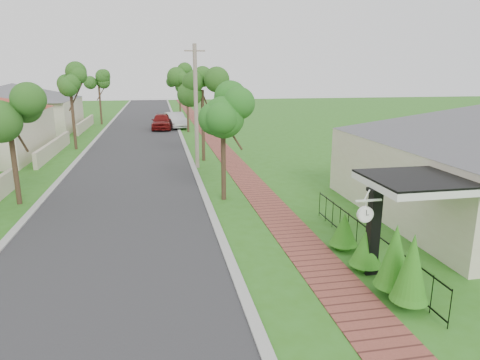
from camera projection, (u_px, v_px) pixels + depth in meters
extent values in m
plane|color=#2E6718|center=(211.00, 269.00, 12.59)|extent=(160.00, 160.00, 0.00)
cube|color=#28282B|center=(136.00, 152.00, 31.09)|extent=(7.00, 120.00, 0.02)
cube|color=#9E9E99|center=(187.00, 150.00, 31.76)|extent=(0.30, 120.00, 0.10)
cube|color=#9E9E99|center=(84.00, 154.00, 30.43)|extent=(0.30, 120.00, 0.10)
cube|color=brown|center=(221.00, 149.00, 32.23)|extent=(1.50, 120.00, 0.03)
cube|color=white|center=(419.00, 182.00, 12.06)|extent=(2.90, 2.60, 0.20)
cube|color=black|center=(420.00, 178.00, 12.03)|extent=(2.90, 2.60, 0.06)
cube|color=black|center=(373.00, 231.00, 12.16)|extent=(0.30, 0.30, 2.52)
cube|color=black|center=(370.00, 268.00, 12.44)|extent=(0.48, 0.48, 0.24)
cube|color=black|center=(377.00, 190.00, 11.86)|extent=(0.42, 0.42, 0.10)
cube|color=black|center=(367.00, 228.00, 13.25)|extent=(0.03, 8.00, 0.03)
cube|color=black|center=(365.00, 252.00, 13.45)|extent=(0.03, 8.00, 0.03)
cylinder|color=black|center=(450.00, 309.00, 9.55)|extent=(0.02, 0.02, 1.00)
cylinder|color=black|center=(432.00, 294.00, 10.19)|extent=(0.02, 0.02, 1.00)
cylinder|color=black|center=(416.00, 281.00, 10.82)|extent=(0.02, 0.02, 1.00)
cylinder|color=black|center=(401.00, 270.00, 11.46)|extent=(0.02, 0.02, 1.00)
cylinder|color=black|center=(388.00, 259.00, 12.09)|extent=(0.02, 0.02, 1.00)
cylinder|color=black|center=(377.00, 250.00, 12.73)|extent=(0.02, 0.02, 1.00)
cylinder|color=black|center=(366.00, 242.00, 13.36)|extent=(0.02, 0.02, 1.00)
cylinder|color=black|center=(357.00, 234.00, 14.00)|extent=(0.02, 0.02, 1.00)
cylinder|color=black|center=(348.00, 227.00, 14.63)|extent=(0.02, 0.02, 1.00)
cylinder|color=black|center=(340.00, 220.00, 15.27)|extent=(0.02, 0.02, 1.00)
cylinder|color=black|center=(333.00, 214.00, 15.90)|extent=(0.02, 0.02, 1.00)
cylinder|color=black|center=(326.00, 209.00, 16.53)|extent=(0.02, 0.02, 1.00)
cylinder|color=black|center=(320.00, 204.00, 17.17)|extent=(0.02, 0.02, 1.00)
cylinder|color=#382619|center=(203.00, 126.00, 27.54)|extent=(0.22, 0.22, 4.55)
sphere|color=#124314|center=(202.00, 88.00, 26.95)|extent=(1.70, 1.70, 1.70)
cylinder|color=#382619|center=(188.00, 106.00, 40.83)|extent=(0.22, 0.22, 4.90)
sphere|color=#124314|center=(187.00, 79.00, 40.19)|extent=(1.70, 1.70, 1.70)
cylinder|color=#382619|center=(180.00, 101.00, 54.25)|extent=(0.22, 0.22, 4.20)
sphere|color=#124314|center=(179.00, 83.00, 53.70)|extent=(1.70, 1.70, 1.70)
cylinder|color=#382619|center=(14.00, 161.00, 18.38)|extent=(0.22, 0.22, 3.85)
sphere|color=#124314|center=(8.00, 113.00, 17.88)|extent=(1.60, 1.60, 1.60)
cylinder|color=#382619|center=(73.00, 116.00, 31.58)|extent=(0.22, 0.22, 4.90)
sphere|color=#124314|center=(70.00, 81.00, 30.94)|extent=(1.70, 1.70, 1.70)
cylinder|color=#382619|center=(100.00, 104.00, 46.85)|extent=(0.22, 0.22, 4.55)
sphere|color=#124314|center=(98.00, 81.00, 46.26)|extent=(1.70, 1.70, 1.70)
sphere|color=#176614|center=(409.00, 294.00, 10.34)|extent=(0.70, 0.70, 0.70)
cone|color=#176614|center=(412.00, 265.00, 10.15)|extent=(0.79, 0.79, 1.56)
sphere|color=#176614|center=(392.00, 280.00, 11.06)|extent=(0.74, 0.74, 0.74)
cone|color=#176614|center=(395.00, 253.00, 10.87)|extent=(0.84, 0.84, 1.53)
sphere|color=#176614|center=(365.00, 261.00, 12.50)|extent=(0.74, 0.74, 0.74)
cone|color=#176614|center=(367.00, 245.00, 12.37)|extent=(0.84, 0.84, 1.03)
sphere|color=#176614|center=(343.00, 241.00, 13.98)|extent=(0.72, 0.72, 0.72)
cone|color=#176614|center=(344.00, 228.00, 13.86)|extent=(0.82, 0.82, 0.97)
cube|color=#BFB299|center=(54.00, 148.00, 29.95)|extent=(0.25, 10.00, 1.00)
cube|color=beige|center=(16.00, 115.00, 41.87)|extent=(11.00, 10.00, 3.00)
pyramid|color=#4C4C51|center=(13.00, 92.00, 41.31)|extent=(15.56, 15.56, 1.60)
cube|color=#BFB299|center=(85.00, 124.00, 43.28)|extent=(0.25, 10.00, 1.00)
imported|color=maroon|center=(162.00, 121.00, 43.03)|extent=(2.15, 4.81, 1.61)
imported|color=silver|center=(175.00, 120.00, 44.23)|extent=(2.57, 4.99, 1.57)
cylinder|color=#382619|center=(223.00, 156.00, 19.03)|extent=(0.22, 0.22, 4.00)
sphere|color=#276E1F|center=(223.00, 109.00, 18.51)|extent=(1.99, 1.99, 1.99)
cylinder|color=gray|center=(196.00, 108.00, 25.16)|extent=(0.24, 0.24, 7.22)
cube|color=gray|center=(195.00, 51.00, 24.37)|extent=(1.20, 0.08, 0.08)
cube|color=white|center=(369.00, 200.00, 11.44)|extent=(0.76, 0.05, 0.05)
cylinder|color=white|center=(366.00, 207.00, 11.47)|extent=(0.02, 0.02, 0.32)
cylinder|color=white|center=(365.00, 214.00, 11.52)|extent=(0.45, 0.10, 0.45)
cylinder|color=white|center=(366.00, 215.00, 11.47)|extent=(0.39, 0.01, 0.39)
cylinder|color=white|center=(364.00, 214.00, 11.58)|extent=(0.39, 0.01, 0.39)
cube|color=black|center=(366.00, 213.00, 11.45)|extent=(0.02, 0.01, 0.15)
cube|color=black|center=(368.00, 215.00, 11.47)|extent=(0.10, 0.01, 0.02)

